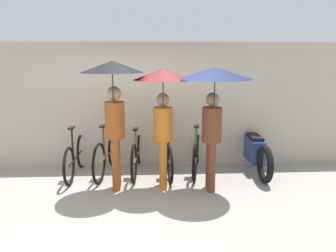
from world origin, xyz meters
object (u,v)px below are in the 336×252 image
(parked_bicycle_3, at_px, (167,156))
(pedestrian_center, at_px, (163,97))
(parked_bicycle_0, at_px, (76,157))
(motorcycle, at_px, (254,151))
(parked_bicycle_1, at_px, (107,154))
(pedestrian_trailing, at_px, (214,92))
(pedestrian_leading, at_px, (113,91))
(parked_bicycle_4, at_px, (197,153))
(parked_bicycle_2, at_px, (137,154))

(parked_bicycle_3, xyz_separation_m, pedestrian_center, (-0.10, -0.74, 1.20))
(parked_bicycle_0, xyz_separation_m, pedestrian_center, (1.61, -0.74, 1.19))
(motorcycle, bearing_deg, parked_bicycle_1, 92.21)
(parked_bicycle_3, relative_size, motorcycle, 0.82)
(parked_bicycle_1, relative_size, motorcycle, 0.85)
(parked_bicycle_3, relative_size, pedestrian_trailing, 0.81)
(parked_bicycle_1, relative_size, parked_bicycle_3, 1.04)
(parked_bicycle_1, relative_size, pedestrian_center, 0.85)
(pedestrian_leading, bearing_deg, pedestrian_trailing, 174.37)
(parked_bicycle_0, bearing_deg, pedestrian_leading, -132.43)
(parked_bicycle_4, distance_m, pedestrian_trailing, 1.64)
(parked_bicycle_1, distance_m, motorcycle, 2.84)
(pedestrian_leading, distance_m, motorcycle, 3.02)
(parked_bicycle_2, distance_m, motorcycle, 2.27)
(parked_bicycle_2, bearing_deg, parked_bicycle_1, 96.91)
(pedestrian_leading, relative_size, pedestrian_trailing, 1.05)
(parked_bicycle_0, height_order, parked_bicycle_1, parked_bicycle_1)
(parked_bicycle_2, height_order, parked_bicycle_3, parked_bicycle_3)
(pedestrian_trailing, xyz_separation_m, motorcycle, (1.02, 1.04, -1.28))
(parked_bicycle_1, relative_size, parked_bicycle_4, 1.00)
(parked_bicycle_0, relative_size, parked_bicycle_1, 0.96)
(parked_bicycle_1, bearing_deg, parked_bicycle_4, -80.90)
(parked_bicycle_1, bearing_deg, parked_bicycle_2, -78.75)
(parked_bicycle_3, distance_m, pedestrian_trailing, 1.74)
(parked_bicycle_3, relative_size, pedestrian_center, 0.82)
(parked_bicycle_0, relative_size, parked_bicycle_2, 0.93)
(parked_bicycle_1, distance_m, pedestrian_center, 1.75)
(pedestrian_center, xyz_separation_m, motorcycle, (1.81, 0.86, -1.17))
(motorcycle, bearing_deg, parked_bicycle_2, 91.79)
(parked_bicycle_0, distance_m, parked_bicycle_2, 1.14)
(pedestrian_center, distance_m, motorcycle, 2.32)
(parked_bicycle_0, distance_m, pedestrian_trailing, 2.87)
(parked_bicycle_0, distance_m, parked_bicycle_1, 0.57)
(parked_bicycle_1, xyz_separation_m, pedestrian_leading, (0.26, -0.84, 1.27))
(parked_bicycle_3, distance_m, pedestrian_center, 1.41)
(parked_bicycle_4, relative_size, pedestrian_trailing, 0.85)
(motorcycle, bearing_deg, pedestrian_trailing, 136.23)
(parked_bicycle_4, xyz_separation_m, pedestrian_center, (-0.68, -0.82, 1.19))
(parked_bicycle_1, height_order, pedestrian_trailing, pedestrian_trailing)
(parked_bicycle_1, bearing_deg, pedestrian_trailing, -109.89)
(parked_bicycle_2, xyz_separation_m, motorcycle, (2.27, 0.04, 0.01))
(parked_bicycle_2, relative_size, parked_bicycle_3, 1.08)
(parked_bicycle_1, xyz_separation_m, parked_bicycle_3, (1.14, -0.05, -0.03))
(parked_bicycle_1, xyz_separation_m, motorcycle, (2.84, 0.07, 0.00))
(parked_bicycle_1, height_order, pedestrian_center, pedestrian_center)
(parked_bicycle_0, xyz_separation_m, pedestrian_trailing, (2.39, -0.91, 1.30))
(parked_bicycle_0, relative_size, pedestrian_trailing, 0.81)
(pedestrian_leading, bearing_deg, parked_bicycle_3, -139.07)
(parked_bicycle_0, xyz_separation_m, motorcycle, (3.41, 0.13, 0.02))
(pedestrian_trailing, bearing_deg, motorcycle, -134.29)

